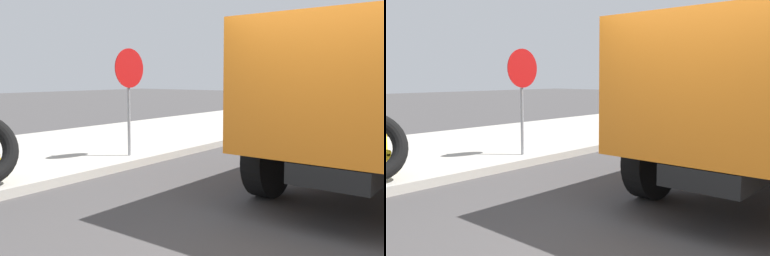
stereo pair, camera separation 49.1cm
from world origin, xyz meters
The scene contains 2 objects.
ground_plane centered at (0.00, 0.00, 0.00)m, with size 80.00×80.00×0.00m, color #423F3F.
stop_sign centered at (1.87, 4.42, 1.61)m, with size 0.76×0.08×2.10m.
Camera 1 is at (-4.07, -1.50, 1.72)m, focal length 39.59 mm.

